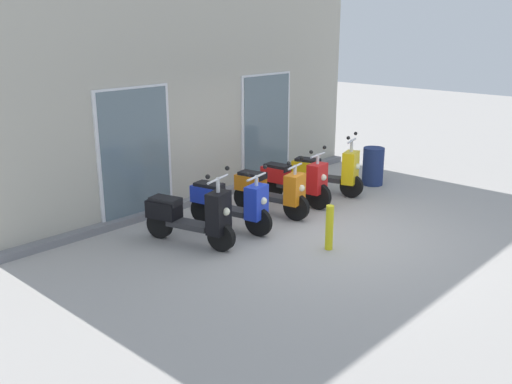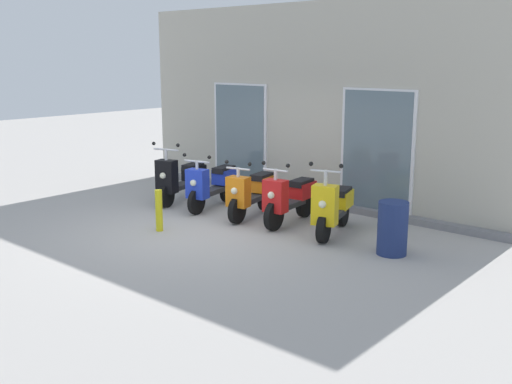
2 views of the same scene
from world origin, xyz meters
TOP-DOWN VIEW (x-y plane):
  - ground_plane at (0.00, 0.00)m, footprint 40.00×40.00m
  - storefront_facade at (-0.00, 2.95)m, footprint 8.48×0.50m
  - scooter_black at (-1.82, 1.19)m, footprint 0.78×1.56m
  - scooter_blue at (-0.95, 1.21)m, footprint 0.70×1.56m
  - scooter_orange at (0.05, 1.21)m, footprint 0.64×1.50m
  - scooter_red at (0.84, 1.31)m, footprint 0.56×1.55m
  - scooter_yellow at (1.79, 1.24)m, footprint 0.76×1.49m
  - curb_bollard at (-0.52, -0.48)m, footprint 0.12×0.12m
  - trash_bin at (3.01, 0.96)m, footprint 0.44×0.44m

SIDE VIEW (x-z plane):
  - ground_plane at x=0.00m, z-range 0.00..0.00m
  - curb_bollard at x=-0.52m, z-range 0.00..0.70m
  - trash_bin at x=3.01m, z-range 0.00..0.79m
  - scooter_yellow at x=1.79m, z-range -0.17..1.09m
  - scooter_red at x=0.84m, z-range -0.11..1.04m
  - scooter_orange at x=0.05m, z-range -0.09..1.01m
  - scooter_black at x=-1.82m, z-range -0.16..1.10m
  - scooter_blue at x=-0.95m, z-range -0.08..1.04m
  - storefront_facade at x=0.00m, z-range -0.07..3.80m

